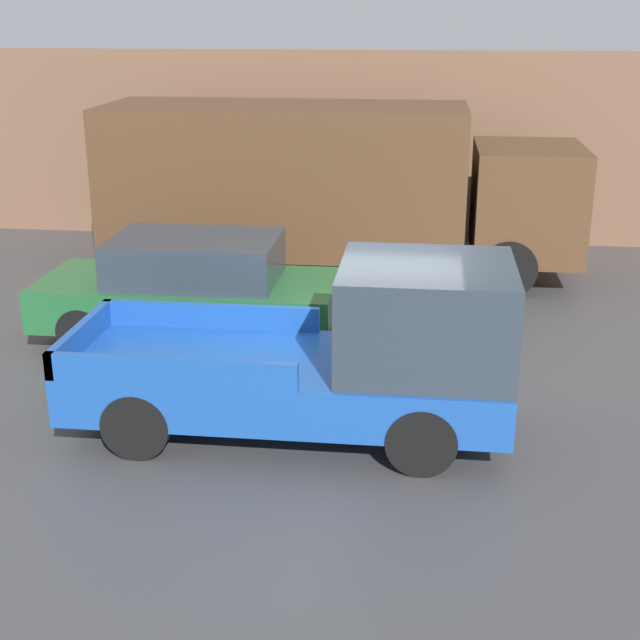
% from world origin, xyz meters
% --- Properties ---
extents(ground_plane, '(60.00, 60.00, 0.00)m').
position_xyz_m(ground_plane, '(0.00, 0.00, 0.00)').
color(ground_plane, '#3D3D3F').
extents(building_wall, '(28.00, 0.15, 3.94)m').
position_xyz_m(building_wall, '(0.00, 8.83, 1.97)').
color(building_wall, brown).
rests_on(building_wall, ground).
extents(pickup_truck, '(5.06, 1.97, 2.10)m').
position_xyz_m(pickup_truck, '(-0.17, -0.61, 0.97)').
color(pickup_truck, '#194799').
rests_on(pickup_truck, ground).
extents(car, '(4.42, 1.91, 1.58)m').
position_xyz_m(car, '(-2.67, 2.28, 0.80)').
color(car, '#1E592D').
rests_on(car, ground).
extents(delivery_truck, '(8.68, 2.60, 3.10)m').
position_xyz_m(delivery_truck, '(-1.08, 6.18, 1.70)').
color(delivery_truck, '#4C331E').
rests_on(delivery_truck, ground).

